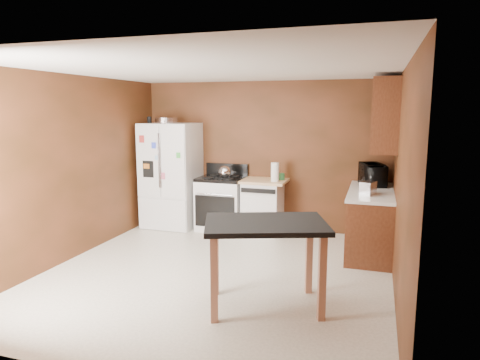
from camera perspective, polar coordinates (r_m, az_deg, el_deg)
The scene contains 18 objects.
floor at distance 5.50m, azimuth -3.12°, elevation -12.32°, with size 4.50×4.50×0.00m, color white.
ceiling at distance 5.13m, azimuth -3.38°, elevation 14.59°, with size 4.50×4.50×0.00m, color white.
wall_back at distance 7.30m, azimuth 3.11°, elevation 3.23°, with size 4.20×4.20×0.00m, color brown.
wall_front at distance 3.22m, azimuth -17.82°, elevation -5.23°, with size 4.20×4.20×0.00m, color brown.
wall_left at distance 6.23m, azimuth -21.58°, elevation 1.51°, with size 4.50×4.50×0.00m, color brown.
wall_right at distance 4.84m, azimuth 20.65°, elevation -0.55°, with size 4.50×4.50×0.00m, color brown.
roasting_pan at distance 7.47m, azimuth -9.77°, elevation 7.85°, with size 0.38×0.38×0.09m, color silver.
pen_cup at distance 7.58m, azimuth -11.99°, elevation 7.85°, with size 0.07×0.07×0.11m, color black.
kettle at distance 7.10m, azimuth -2.06°, elevation 1.06°, with size 0.21×0.21×0.21m, color silver.
paper_towel at distance 6.88m, azimuth 4.69°, elevation 1.07°, with size 0.13×0.13×0.30m, color white.
green_canister at distance 7.04m, azimuth 5.57°, elevation 0.47°, with size 0.10×0.10×0.11m, color #399453.
toaster at distance 5.99m, azimuth 16.71°, elevation -1.05°, with size 0.15×0.24×0.18m, color silver.
microwave at distance 6.74m, azimuth 17.24°, elevation 0.58°, with size 0.54×0.36×0.30m, color black.
refrigerator at distance 7.53m, azimuth -9.16°, elevation 0.63°, with size 0.90×0.80×1.80m.
gas_range at distance 7.31m, azimuth -2.47°, elevation -3.02°, with size 0.76×0.68×1.10m.
dishwasher at distance 7.12m, azimuth 3.06°, elevation -3.44°, with size 0.78×0.63×0.89m.
right_cabinets at distance 6.35m, azimuth 17.51°, elevation -1.26°, with size 0.63×1.58×2.45m.
island at distance 4.40m, azimuth 3.43°, elevation -7.35°, with size 1.42×1.18×0.91m.
Camera 1 is at (1.84, -4.77, 2.04)m, focal length 32.00 mm.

